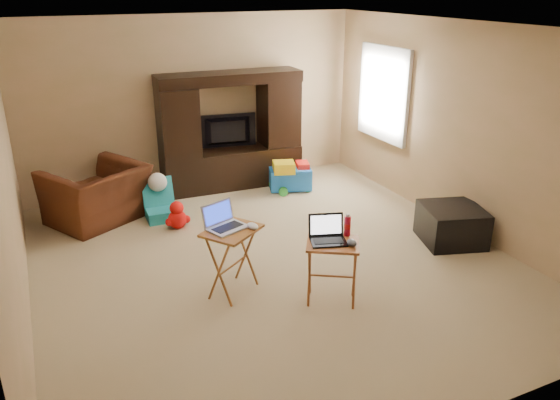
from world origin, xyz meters
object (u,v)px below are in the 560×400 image
water_bottle (347,226)px  push_toy (290,175)px  recliner (97,195)px  tray_table_left (233,261)px  ottoman (452,225)px  child_rocker (161,200)px  television (228,132)px  laptop_right (329,231)px  laptop_left (227,217)px  entertainment_center (231,131)px  plush_toy (177,215)px  tray_table_right (332,272)px  mouse_right (352,243)px  mouse_left (253,226)px

water_bottle → push_toy: bearing=74.7°
recliner → tray_table_left: (0.97, -2.38, -0.02)m
push_toy → ottoman: size_ratio=0.92×
water_bottle → child_rocker: bearing=115.3°
television → water_bottle: bearing=97.9°
push_toy → child_rocker: bearing=-154.8°
ottoman → laptop_right: size_ratio=2.04×
push_toy → laptop_left: laptop_left is taller
entertainment_center → plush_toy: (-1.17, -1.17, -0.67)m
push_toy → tray_table_right: tray_table_right is taller
mouse_right → child_rocker: bearing=112.5°
ottoman → tray_table_right: 2.04m
tray_table_left → laptop_left: size_ratio=1.91×
recliner → mouse_left: (1.16, -2.45, 0.35)m
child_rocker → tray_table_left: tray_table_left is taller
tray_table_left → laptop_right: size_ratio=2.08×
recliner → laptop_left: (0.94, -2.35, 0.44)m
television → mouse_right: bearing=96.9°
tray_table_left → entertainment_center: bearing=34.7°
television → tray_table_left: 3.22m
laptop_left → child_rocker: bearing=74.5°
child_rocker → water_bottle: size_ratio=2.72×
push_toy → water_bottle: size_ratio=3.18×
tray_table_left → mouse_right: size_ratio=5.35×
plush_toy → ottoman: (2.87, -1.75, 0.03)m
television → push_toy: size_ratio=1.40×
plush_toy → ottoman: ottoman is taller
laptop_left → recliner: bearing=91.0°
mouse_left → plush_toy: bearing=99.4°
child_rocker → laptop_left: 2.14m
ottoman → laptop_right: bearing=-165.3°
child_rocker → mouse_right: 3.03m
recliner → laptop_right: laptop_right is taller
television → push_toy: television is taller
entertainment_center → child_rocker: entertainment_center is taller
child_rocker → mouse_left: bearing=-76.8°
ottoman → water_bottle: water_bottle is taller
child_rocker → laptop_right: size_ratio=1.60×
television → laptop_left: 3.17m
plush_toy → laptop_right: bearing=-69.1°
ottoman → water_bottle: (-1.76, -0.46, 0.51)m
entertainment_center → water_bottle: size_ratio=10.71×
water_bottle → laptop_right: bearing=-166.0°
child_rocker → ottoman: bearing=-32.9°
ottoman → mouse_right: 2.00m
tray_table_right → laptop_left: (-0.83, 0.59, 0.49)m
television → child_rocker: size_ratio=1.63×
recliner → tray_table_right: (1.77, -2.94, -0.05)m
television → water_bottle: size_ratio=4.45×
laptop_right → laptop_left: bearing=162.0°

